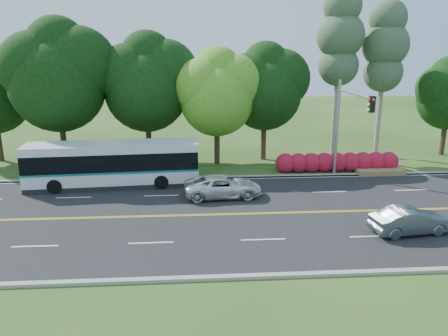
{
  "coord_description": "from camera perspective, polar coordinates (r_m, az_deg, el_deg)",
  "views": [
    {
      "loc": [
        -3.79,
        -23.16,
        9.21
      ],
      "look_at": [
        -2.06,
        2.0,
        2.2
      ],
      "focal_mm": 35.0,
      "sensor_mm": 36.0,
      "label": 1
    }
  ],
  "objects": [
    {
      "name": "road",
      "position": [
        25.2,
        5.01,
        -5.93
      ],
      "size": [
        60.0,
        14.0,
        0.02
      ],
      "primitive_type": "cube",
      "color": "black",
      "rests_on": "ground"
    },
    {
      "name": "lane_markings",
      "position": [
        25.18,
        4.8,
        -5.91
      ],
      "size": [
        57.6,
        13.82,
        0.0
      ],
      "color": "gold",
      "rests_on": "road"
    },
    {
      "name": "sedan",
      "position": [
        24.24,
        23.21,
        -6.34
      ],
      "size": [
        4.25,
        1.95,
        1.35
      ],
      "primitive_type": "imported",
      "rotation": [
        0.0,
        0.0,
        1.7
      ],
      "color": "slate",
      "rests_on": "road"
    },
    {
      "name": "curb_north",
      "position": [
        31.88,
        3.05,
        -1.13
      ],
      "size": [
        60.0,
        0.3,
        0.15
      ],
      "primitive_type": "cube",
      "color": "gray",
      "rests_on": "ground"
    },
    {
      "name": "suv",
      "position": [
        27.59,
        -0.12,
        -2.42
      ],
      "size": [
        5.02,
        2.57,
        1.36
      ],
      "primitive_type": "imported",
      "rotation": [
        0.0,
        0.0,
        1.64
      ],
      "color": "white",
      "rests_on": "road"
    },
    {
      "name": "ground",
      "position": [
        25.21,
        5.01,
        -5.95
      ],
      "size": [
        120.0,
        120.0,
        0.0
      ],
      "primitive_type": "plane",
      "color": "#2A4316",
      "rests_on": "ground"
    },
    {
      "name": "transit_bus",
      "position": [
        30.47,
        -14.32,
        0.39
      ],
      "size": [
        11.56,
        3.27,
        2.99
      ],
      "rotation": [
        0.0,
        0.0,
        0.07
      ],
      "color": "silver",
      "rests_on": "road"
    },
    {
      "name": "traffic_signal",
      "position": [
        30.69,
        15.78,
        6.46
      ],
      "size": [
        0.42,
        6.1,
        7.0
      ],
      "color": "#93969C",
      "rests_on": "ground"
    },
    {
      "name": "grass_verge",
      "position": [
        33.65,
        2.67,
        -0.27
      ],
      "size": [
        60.0,
        4.0,
        0.1
      ],
      "primitive_type": "cube",
      "color": "#2A4316",
      "rests_on": "ground"
    },
    {
      "name": "bougainvillea_hedge",
      "position": [
        34.24,
        14.88,
        0.65
      ],
      "size": [
        9.5,
        2.25,
        1.5
      ],
      "color": "#A00D30",
      "rests_on": "ground"
    },
    {
      "name": "curb_south",
      "position": [
        18.81,
        8.43,
        -13.69
      ],
      "size": [
        60.0,
        0.3,
        0.15
      ],
      "primitive_type": "cube",
      "color": "gray",
      "rests_on": "ground"
    },
    {
      "name": "tree_row",
      "position": [
        35.4,
        -6.27,
        11.43
      ],
      "size": [
        44.7,
        9.1,
        13.84
      ],
      "color": "black",
      "rests_on": "ground"
    }
  ]
}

